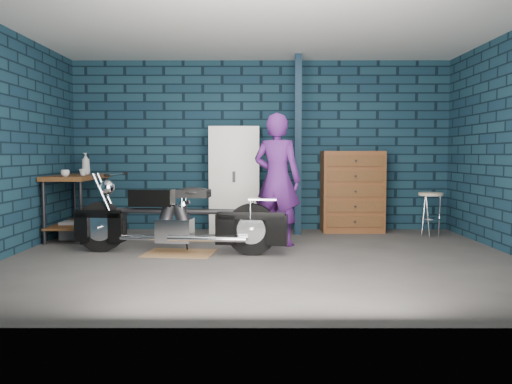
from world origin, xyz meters
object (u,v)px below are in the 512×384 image
(storage_bin, at_px, (76,230))
(person, at_px, (277,180))
(motorcycle, at_px, (179,213))
(workbench, at_px, (78,206))
(shop_stool, at_px, (430,214))
(locker, at_px, (235,180))
(tool_chest, at_px, (352,192))

(storage_bin, bearing_deg, person, -10.50)
(motorcycle, bearing_deg, storage_bin, 152.13)
(workbench, xyz_separation_m, storage_bin, (0.02, -0.14, -0.33))
(motorcycle, relative_size, storage_bin, 5.53)
(storage_bin, relative_size, shop_stool, 0.63)
(person, height_order, shop_stool, person)
(person, xyz_separation_m, shop_stool, (2.31, 0.82, -0.55))
(workbench, height_order, locker, locker)
(storage_bin, xyz_separation_m, shop_stool, (5.17, 0.29, 0.20))
(person, bearing_deg, workbench, 7.39)
(motorcycle, bearing_deg, workbench, 149.25)
(locker, distance_m, shop_stool, 3.00)
(workbench, distance_m, storage_bin, 0.36)
(locker, bearing_deg, shop_stool, -8.75)
(motorcycle, height_order, locker, locker)
(person, xyz_separation_m, tool_chest, (1.22, 1.27, -0.24))
(motorcycle, xyz_separation_m, storage_bin, (-1.65, 1.14, -0.37))
(workbench, xyz_separation_m, locker, (2.27, 0.60, 0.36))
(locker, xyz_separation_m, tool_chest, (1.84, 0.00, -0.19))
(motorcycle, bearing_deg, shop_stool, 29.02)
(person, bearing_deg, tool_chest, -113.44)
(motorcycle, height_order, storage_bin, motorcycle)
(workbench, xyz_separation_m, shop_stool, (5.19, 0.15, -0.13))
(person, relative_size, tool_chest, 1.39)
(storage_bin, distance_m, locker, 2.46)
(motorcycle, xyz_separation_m, tool_chest, (2.44, 1.88, 0.14))
(person, bearing_deg, storage_bin, 10.03)
(tool_chest, relative_size, shop_stool, 1.95)
(workbench, height_order, tool_chest, tool_chest)
(person, bearing_deg, motorcycle, 47.33)
(motorcycle, xyz_separation_m, locker, (0.60, 1.88, 0.33))
(workbench, bearing_deg, tool_chest, 8.27)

